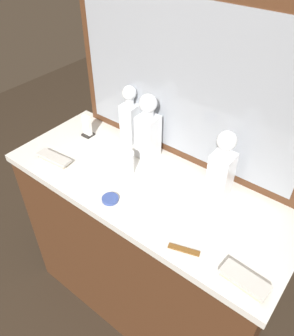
# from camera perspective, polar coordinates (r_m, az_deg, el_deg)

# --- Properties ---
(ground_plane) EXTENTS (6.00, 6.00, 0.00)m
(ground_plane) POSITION_cam_1_polar(r_m,az_deg,el_deg) (2.15, 0.00, -21.28)
(ground_plane) COLOR #2D2319
(dresser) EXTENTS (1.27, 0.52, 0.94)m
(dresser) POSITION_cam_1_polar(r_m,az_deg,el_deg) (1.76, 0.00, -13.86)
(dresser) COLOR #472816
(dresser) RESTS_ON ground_plane
(dresser_mirror) EXTENTS (1.10, 0.03, 0.71)m
(dresser_mirror) POSITION_cam_1_polar(r_m,az_deg,el_deg) (1.37, 6.43, 14.07)
(dresser_mirror) COLOR #472816
(dresser_mirror) RESTS_ON dresser
(crystal_decanter_left) EXTENTS (0.09, 0.09, 0.31)m
(crystal_decanter_left) POSITION_cam_1_polar(r_m,az_deg,el_deg) (1.48, 0.17, 6.04)
(crystal_decanter_left) COLOR white
(crystal_decanter_left) RESTS_ON dresser
(crystal_decanter_center) EXTENTS (0.08, 0.08, 0.30)m
(crystal_decanter_center) POSITION_cam_1_polar(r_m,az_deg,el_deg) (1.31, 12.49, -0.53)
(crystal_decanter_center) COLOR white
(crystal_decanter_center) RESTS_ON dresser
(crystal_decanter_rear) EXTENTS (0.07, 0.07, 0.29)m
(crystal_decanter_rear) POSITION_cam_1_polar(r_m,az_deg,el_deg) (1.59, -2.85, 8.16)
(crystal_decanter_rear) COLOR white
(crystal_decanter_rear) RESTS_ON dresser
(crystal_tumbler_rear) EXTENTS (0.08, 0.08, 0.10)m
(crystal_tumbler_rear) POSITION_cam_1_polar(r_m,az_deg,el_deg) (1.43, -3.83, 0.77)
(crystal_tumbler_rear) COLOR white
(crystal_tumbler_rear) RESTS_ON dresser
(silver_brush_front) EXTENTS (0.16, 0.07, 0.02)m
(silver_brush_front) POSITION_cam_1_polar(r_m,az_deg,el_deg) (1.14, 16.23, -17.84)
(silver_brush_front) COLOR #B7A88C
(silver_brush_front) RESTS_ON dresser
(silver_brush_far_right) EXTENTS (0.17, 0.07, 0.02)m
(silver_brush_far_right) POSITION_cam_1_polar(r_m,az_deg,el_deg) (1.57, -15.48, 1.56)
(silver_brush_far_right) COLOR #B7A88C
(silver_brush_far_right) RESTS_ON dresser
(porcelain_dish) EXTENTS (0.07, 0.07, 0.01)m
(porcelain_dish) POSITION_cam_1_polar(r_m,az_deg,el_deg) (1.34, -6.26, -5.25)
(porcelain_dish) COLOR #33478C
(porcelain_dish) RESTS_ON dresser
(tortoiseshell_comb) EXTENTS (0.11, 0.05, 0.01)m
(tortoiseshell_comb) POSITION_cam_1_polar(r_m,az_deg,el_deg) (1.18, 6.28, -13.63)
(tortoiseshell_comb) COLOR brown
(tortoiseshell_comb) RESTS_ON dresser
(napkin_holder) EXTENTS (0.05, 0.05, 0.11)m
(napkin_holder) POSITION_cam_1_polar(r_m,az_deg,el_deg) (1.68, -10.13, 6.81)
(napkin_holder) COLOR black
(napkin_holder) RESTS_ON dresser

